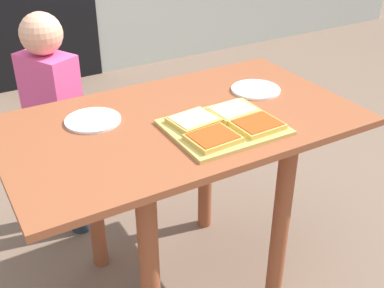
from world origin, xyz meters
name	(u,v)px	position (x,y,z in m)	size (l,w,h in m)	color
ground_plane	(183,278)	(0.00, 0.00, 0.00)	(16.00, 16.00, 0.00)	#785F4E
dining_table	(182,155)	(0.00, 0.00, 0.62)	(1.24, 0.72, 0.77)	brown
cutting_board	(224,127)	(0.09, -0.14, 0.77)	(0.37, 0.31, 0.01)	tan
pizza_slice_near_left	(213,138)	(0.00, -0.21, 0.79)	(0.16, 0.14, 0.02)	gold
pizza_slice_far_right	(233,111)	(0.16, -0.08, 0.79)	(0.16, 0.14, 0.02)	gold
pizza_slice_far_left	(194,120)	(0.01, -0.07, 0.79)	(0.16, 0.14, 0.02)	gold
pizza_slice_near_right	(257,125)	(0.18, -0.20, 0.79)	(0.16, 0.13, 0.02)	gold
plate_white_left	(93,120)	(-0.28, 0.13, 0.77)	(0.19, 0.19, 0.01)	silver
plate_white_right	(256,90)	(0.37, 0.07, 0.77)	(0.19, 0.19, 0.01)	white
child_left	(54,115)	(-0.30, 0.60, 0.60)	(0.23, 0.28, 1.04)	#232F39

